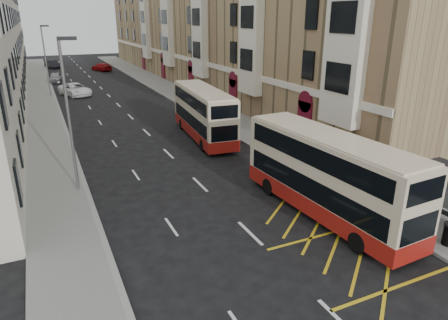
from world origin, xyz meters
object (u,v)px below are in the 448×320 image
car_silver (55,78)px  car_red (102,67)px  car_dark (52,64)px  double_decker_rear (203,113)px  double_decker_front (327,176)px  street_lamp_near (69,108)px  street_lamp_far (46,57)px  pedestrian_far (400,196)px  white_van (75,90)px

car_silver → car_red: 13.28m
car_silver → car_dark: 18.23m
double_decker_rear → car_dark: double_decker_rear is taller
double_decker_front → car_red: 60.18m
street_lamp_near → street_lamp_far: same height
street_lamp_near → car_silver: bearing=88.4°
street_lamp_far → double_decker_rear: size_ratio=0.80×
car_silver → street_lamp_far: bearing=-87.2°
double_decker_front → car_red: size_ratio=2.16×
street_lamp_far → double_decker_rear: 25.71m
car_dark → car_silver: bearing=-109.2°
double_decker_front → pedestrian_far: double_decker_front is taller
double_decker_front → car_silver: (-9.28, 49.69, -1.35)m
pedestrian_far → car_dark: bearing=-80.8°
pedestrian_far → street_lamp_far: bearing=-71.4°
double_decker_front → car_silver: 50.56m
pedestrian_far → street_lamp_near: bearing=-34.8°
white_van → car_dark: size_ratio=1.19×
car_dark → double_decker_front: bearing=-100.2°
street_lamp_near → car_silver: size_ratio=1.98×
double_decker_rear → car_dark: (-8.35, 53.49, -1.26)m
double_decker_front → car_red: (-1.11, 60.16, -1.36)m
street_lamp_far → car_dark: bearing=86.8°
street_lamp_near → pedestrian_far: bearing=-34.0°
double_decker_front → car_red: double_decker_front is taller
white_van → car_silver: (-1.57, 12.04, -0.04)m
double_decker_rear → car_silver: 36.40m
pedestrian_far → car_dark: pedestrian_far is taller
car_silver → car_dark: car_dark is taller
white_van → car_silver: white_van is taller
street_lamp_near → white_van: street_lamp_near is taller
car_silver → white_van: bearing=-74.2°
double_decker_front → white_van: size_ratio=1.93×
double_decker_rear → car_red: (-0.71, 45.74, -1.31)m
street_lamp_far → car_dark: (1.68, 29.97, -3.91)m
double_decker_front → double_decker_rear: 14.42m
pedestrian_far → white_van: 40.60m
street_lamp_near → double_decker_front: 13.36m
street_lamp_near → street_lamp_far: 30.00m
car_red → street_lamp_near: bearing=59.0°
street_lamp_far → pedestrian_far: 41.87m
street_lamp_near → double_decker_rear: (10.03, 6.48, -2.65)m
street_lamp_far → car_red: bearing=67.2°
double_decker_front → double_decker_rear: double_decker_front is taller
street_lamp_far → car_silver: size_ratio=1.98×
white_van → car_dark: white_van is taller
street_lamp_far → double_decker_front: street_lamp_far is taller
street_lamp_far → car_red: street_lamp_far is taller
street_lamp_far → car_red: 24.42m
double_decker_front → white_van: (-7.71, 37.65, -1.30)m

